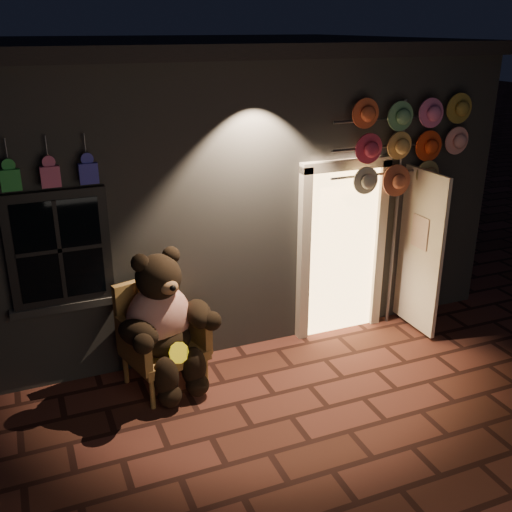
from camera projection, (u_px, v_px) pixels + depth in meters
ground at (291, 417)px, 5.94m from camera, size 60.00×60.00×0.00m
shop_building at (176, 164)px, 8.75m from camera, size 7.30×5.95×3.51m
wicker_armchair at (159, 334)px, 6.34m from camera, size 0.93×0.88×1.14m
teddy_bear at (164, 322)px, 6.15m from camera, size 1.07×0.96×1.53m
hat_rack at (408, 146)px, 6.94m from camera, size 1.84×0.22×2.86m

